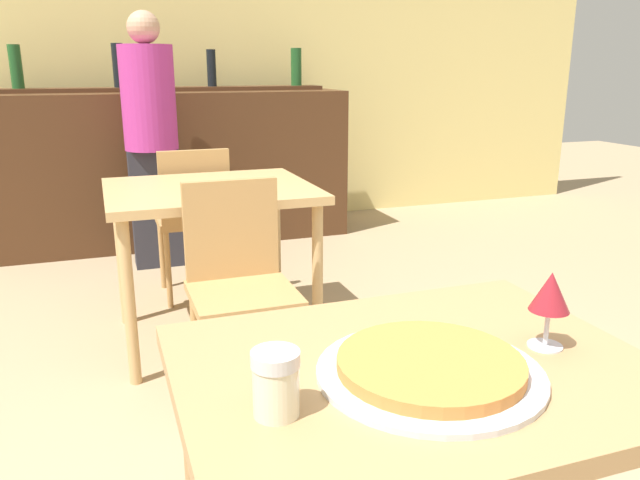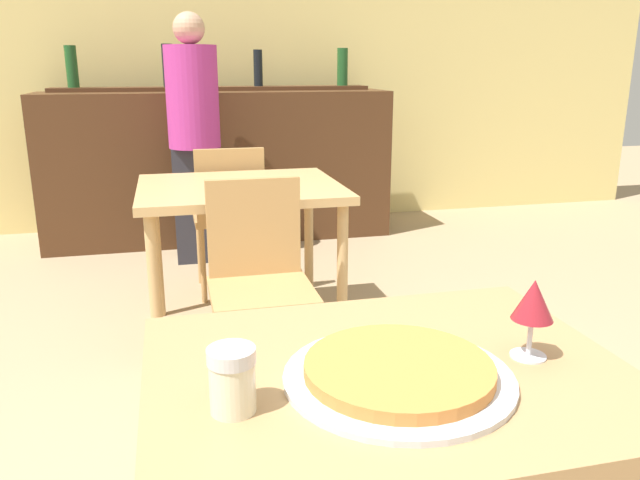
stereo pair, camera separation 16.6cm
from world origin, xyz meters
TOP-DOWN VIEW (x-y plane):
  - wall_back at (0.00, 4.32)m, footprint 8.00×0.05m
  - dining_table_near at (0.00, 0.00)m, footprint 0.90×0.70m
  - dining_table_far at (-0.06, 1.93)m, footprint 0.95×0.81m
  - bar_counter at (0.00, 3.82)m, footprint 2.60×0.56m
  - bar_back_shelf at (-0.01, 3.96)m, footprint 2.39×0.24m
  - chair_far_side_front at (-0.06, 1.34)m, footprint 0.40×0.40m
  - chair_far_side_back at (-0.06, 2.51)m, footprint 0.40×0.40m
  - pizza_tray at (0.00, -0.05)m, footprint 0.42×0.42m
  - cheese_shaker at (-0.30, -0.08)m, footprint 0.08×0.08m
  - person_standing at (-0.20, 3.24)m, footprint 0.34×0.34m
  - wine_glass at (0.28, -0.02)m, footprint 0.08×0.08m

SIDE VIEW (x-z plane):
  - chair_far_side_front at x=-0.06m, z-range 0.08..0.96m
  - chair_far_side_back at x=-0.06m, z-range 0.08..0.96m
  - bar_counter at x=0.00m, z-range 0.00..1.13m
  - dining_table_near at x=0.00m, z-range 0.28..1.04m
  - dining_table_far at x=-0.06m, z-range 0.29..1.06m
  - pizza_tray at x=0.00m, z-range 0.76..0.80m
  - cheese_shaker at x=-0.30m, z-range 0.76..0.88m
  - wine_glass at x=0.28m, z-range 0.80..0.96m
  - person_standing at x=-0.20m, z-range 0.07..1.71m
  - bar_back_shelf at x=-0.01m, z-range 1.02..1.36m
  - wall_back at x=0.00m, z-range 0.00..2.80m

